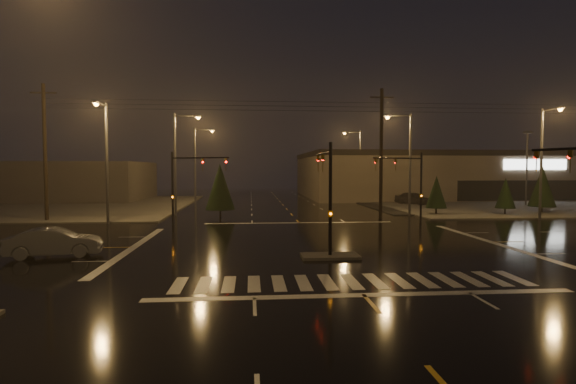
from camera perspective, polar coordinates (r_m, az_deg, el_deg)
The scene contains 27 objects.
ground at distance 27.61m, azimuth 3.89°, elevation -6.67°, with size 140.00×140.00×0.00m, color black.
sidewalk_ne at distance 66.51m, azimuth 26.09°, elevation -1.25°, with size 36.00×36.00×0.12m, color #44413C.
sidewalk_nw at distance 62.68m, azimuth -29.17°, elevation -1.57°, with size 36.00×36.00×0.12m, color #44413C.
median_island at distance 23.72m, azimuth 5.36°, elevation -8.10°, with size 3.00×1.60×0.15m, color #44413C.
crosswalk at distance 18.95m, azimuth 8.08°, elevation -11.18°, with size 15.00×2.60×0.01m, color beige.
stop_bar_near at distance 17.07m, azimuth 9.61°, elevation -12.78°, with size 16.00×0.50×0.01m, color beige.
stop_bar_far at distance 38.41m, azimuth 1.41°, elevation -3.93°, with size 16.00×0.50×0.01m, color beige.
parking_lot at distance 67.58m, azimuth 30.61°, elevation -1.32°, with size 50.00×24.00×0.08m, color black.
retail_building at distance 82.74m, azimuth 23.45°, elevation 2.20°, with size 60.20×28.30×7.20m.
commercial_block at distance 75.53m, azimuth -28.93°, elevation 1.23°, with size 30.00×18.00×5.60m, color #423C3A.
signal_mast_median at distance 24.21m, azimuth 5.02°, elevation 0.89°, with size 0.25×4.59×6.00m.
signal_mast_ne at distance 39.48m, azimuth 15.40°, elevation 1.67°, with size 4.84×1.86×6.00m.
signal_mast_nw at distance 37.44m, azimuth -13.05°, elevation 1.63°, with size 4.84×1.86×6.00m.
streetlight_1 at distance 45.47m, azimuth -13.77°, elevation 4.38°, with size 2.77×0.32×10.00m.
streetlight_2 at distance 61.33m, azimuth -11.43°, elevation 4.03°, with size 2.77×0.32×10.00m.
streetlight_3 at distance 45.57m, azimuth 14.88°, elevation 4.37°, with size 2.77×0.32×10.00m.
streetlight_4 at distance 64.75m, azimuth 8.90°, elevation 4.00°, with size 2.77×0.32×10.00m.
streetlight_5 at distance 39.92m, azimuth -22.17°, elevation 4.45°, with size 0.32×2.77×10.00m.
streetlight_6 at distance 46.21m, azimuth 29.72°, elevation 4.05°, with size 0.32×2.77×10.00m.
utility_pole_0 at distance 44.67m, azimuth -28.48°, elevation 4.55°, with size 2.20×0.32×12.00m.
utility_pole_1 at distance 42.69m, azimuth 11.75°, elevation 4.94°, with size 2.20×0.32×12.00m.
conifer_0 at distance 47.22m, azimuth 18.33°, elevation 0.00°, with size 2.05×2.05×3.90m.
conifer_1 at distance 49.53m, azimuth 25.90°, elevation -0.12°, with size 1.93×1.93×3.71m.
conifer_2 at distance 53.40m, azimuth 29.58°, elevation 0.61°, with size 2.66×2.66×4.86m.
conifer_3 at distance 43.46m, azimuth -8.62°, elevation 0.68°, with size 2.82×2.82×5.10m.
car_parked at distance 59.49m, azimuth 15.65°, elevation -0.78°, with size 1.96×4.88×1.66m, color black.
car_crossing at distance 26.69m, azimuth -27.54°, elevation -5.68°, with size 1.63×4.66×1.54m, color slate.
Camera 1 is at (-4.12, -26.91, 4.64)m, focal length 28.00 mm.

